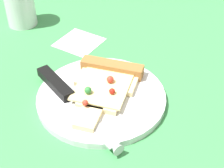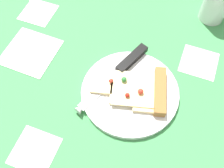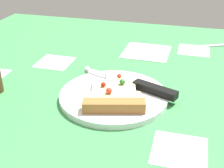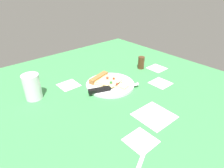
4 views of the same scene
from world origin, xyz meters
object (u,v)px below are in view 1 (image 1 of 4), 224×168
plate (101,98)px  knife (68,97)px  pizza_slice (105,83)px  drinking_glass (19,3)px

plate → knife: bearing=-46.4°
pizza_slice → plate: bearing=90.0°
plate → knife: (3.95, -4.15, 1.24)cm
pizza_slice → knife: bearing=46.6°
plate → drinking_glass: drinking_glass is taller
knife → drinking_glass: (-17.54, -27.51, 3.67)cm
knife → drinking_glass: size_ratio=2.08×
pizza_slice → knife: (6.44, -3.48, -0.19)cm
knife → drinking_glass: drinking_glass is taller
plate → pizza_slice: bearing=-165.0°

